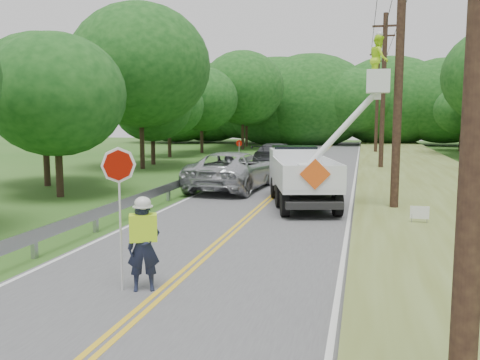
# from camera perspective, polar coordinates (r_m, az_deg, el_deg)

# --- Properties ---
(ground) EXTENTS (140.00, 140.00, 0.00)m
(ground) POSITION_cam_1_polar(r_m,az_deg,el_deg) (11.07, -7.55, -11.54)
(ground) COLOR #225015
(ground) RESTS_ON ground
(road) EXTENTS (7.20, 96.00, 0.03)m
(road) POSITION_cam_1_polar(r_m,az_deg,el_deg) (24.32, 4.48, -1.20)
(road) COLOR #4D4D50
(road) RESTS_ON ground
(guardrail) EXTENTS (0.18, 48.00, 0.77)m
(guardrail) POSITION_cam_1_polar(r_m,az_deg,el_deg) (26.06, -3.94, 0.57)
(guardrail) COLOR gray
(guardrail) RESTS_ON ground
(utility_poles) EXTENTS (1.60, 43.30, 10.00)m
(utility_poles) POSITION_cam_1_polar(r_m,az_deg,el_deg) (26.85, 16.44, 10.57)
(utility_poles) COLOR black
(utility_poles) RESTS_ON ground
(tall_grass_verge) EXTENTS (7.00, 96.00, 0.30)m
(tall_grass_verge) POSITION_cam_1_polar(r_m,az_deg,el_deg) (24.22, 21.31, -1.38)
(tall_grass_verge) COLOR brown
(tall_grass_verge) RESTS_ON ground
(treeline_left) EXTENTS (11.38, 55.38, 11.08)m
(treeline_left) POSITION_cam_1_polar(r_m,az_deg,el_deg) (42.16, -6.15, 10.21)
(treeline_left) COLOR #332319
(treeline_left) RESTS_ON ground
(treeline_horizon) EXTENTS (58.60, 15.61, 12.37)m
(treeline_horizon) POSITION_cam_1_polar(r_m,az_deg,el_deg) (66.11, 10.95, 8.73)
(treeline_horizon) COLOR #124013
(treeline_horizon) RESTS_ON ground
(flagger) EXTENTS (1.08, 0.73, 2.93)m
(flagger) POSITION_cam_1_polar(r_m,az_deg,el_deg) (10.43, -10.93, -6.70)
(flagger) COLOR #191E33
(flagger) RESTS_ON road
(bucket_truck) EXTENTS (5.02, 6.73, 6.36)m
(bucket_truck) POSITION_cam_1_polar(r_m,az_deg,el_deg) (20.92, 7.33, 1.43)
(bucket_truck) COLOR black
(bucket_truck) RESTS_ON road
(suv_silver) EXTENTS (3.59, 6.89, 1.85)m
(suv_silver) POSITION_cam_1_polar(r_m,az_deg,el_deg) (24.52, -0.80, 1.09)
(suv_silver) COLOR #AFB0B6
(suv_silver) RESTS_ON road
(suv_darkgrey) EXTENTS (2.88, 6.05, 1.70)m
(suv_darkgrey) POSITION_cam_1_polar(r_m,az_deg,el_deg) (35.62, 4.21, 2.84)
(suv_darkgrey) COLOR #323338
(suv_darkgrey) RESTS_ON road
(stop_sign_permanent) EXTENTS (0.34, 0.32, 2.07)m
(stop_sign_permanent) POSITION_cam_1_polar(r_m,az_deg,el_deg) (32.49, -0.10, 3.26)
(stop_sign_permanent) COLOR gray
(stop_sign_permanent) RESTS_ON ground
(yard_sign) EXTENTS (0.56, 0.04, 0.81)m
(yard_sign) POSITION_cam_1_polar(r_m,az_deg,el_deg) (16.47, 19.65, -3.58)
(yard_sign) COLOR white
(yard_sign) RESTS_ON ground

